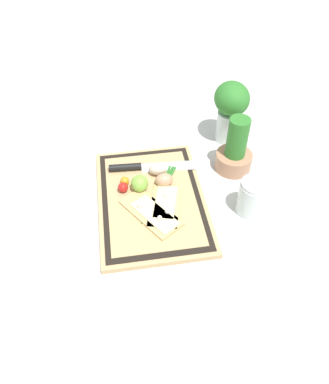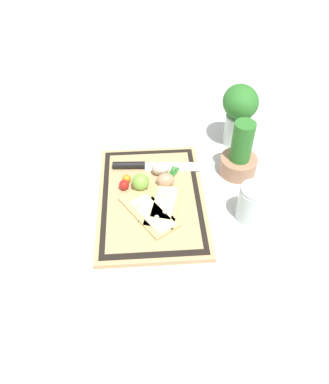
{
  "view_description": "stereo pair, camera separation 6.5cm",
  "coord_description": "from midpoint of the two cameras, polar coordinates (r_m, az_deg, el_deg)",
  "views": [
    {
      "loc": [
        0.74,
        -0.08,
        0.81
      ],
      "look_at": [
        0.0,
        0.04,
        0.04
      ],
      "focal_mm": 35.0,
      "sensor_mm": 36.0,
      "label": 1
    },
    {
      "loc": [
        0.74,
        -0.01,
        0.81
      ],
      "look_at": [
        0.0,
        0.04,
        0.04
      ],
      "focal_mm": 35.0,
      "sensor_mm": 36.0,
      "label": 2
    }
  ],
  "objects": [
    {
      "name": "cherry_tomato_red",
      "position": [
        1.1,
        -4.51,
        1.04
      ],
      "size": [
        0.03,
        0.03,
        0.03
      ],
      "primitive_type": "sphere",
      "color": "red",
      "rests_on": "cutting_board"
    },
    {
      "name": "egg_brown",
      "position": [
        1.1,
        1.84,
        1.8
      ],
      "size": [
        0.04,
        0.05,
        0.04
      ],
      "primitive_type": "ellipsoid",
      "color": "tan",
      "rests_on": "cutting_board"
    },
    {
      "name": "herb_pot",
      "position": [
        1.17,
        12.94,
        5.28
      ],
      "size": [
        0.11,
        0.11,
        0.18
      ],
      "color": "#AD7A5B",
      "rests_on": "ground_plane"
    },
    {
      "name": "pizza_slice_near",
      "position": [
        1.04,
        -0.55,
        -3.11
      ],
      "size": [
        0.2,
        0.17,
        0.02
      ],
      "color": "tan",
      "rests_on": "cutting_board"
    },
    {
      "name": "cherry_tomato_yellow",
      "position": [
        1.12,
        -4.15,
        1.96
      ],
      "size": [
        0.03,
        0.03,
        0.03
      ],
      "primitive_type": "sphere",
      "color": "orange",
      "rests_on": "cutting_board"
    },
    {
      "name": "scallion_bunch",
      "position": [
        1.09,
        1.06,
        -0.22
      ],
      "size": [
        0.23,
        0.13,
        0.01
      ],
      "color": "#2D7528",
      "rests_on": "cutting_board"
    },
    {
      "name": "ground_plane",
      "position": [
        1.1,
        -0.3,
        -1.46
      ],
      "size": [
        6.0,
        6.0,
        0.0
      ],
      "primitive_type": "plane",
      "color": "silver"
    },
    {
      "name": "knife",
      "position": [
        1.17,
        -1.92,
        4.0
      ],
      "size": [
        0.05,
        0.27,
        0.02
      ],
      "color": "silver",
      "rests_on": "cutting_board"
    },
    {
      "name": "egg_pink",
      "position": [
        1.14,
        1.03,
        3.56
      ],
      "size": [
        0.04,
        0.05,
        0.04
      ],
      "primitive_type": "ellipsoid",
      "color": "beige",
      "rests_on": "cutting_board"
    },
    {
      "name": "sauce_jar",
      "position": [
        1.06,
        14.9,
        -1.9
      ],
      "size": [
        0.08,
        0.08,
        0.11
      ],
      "color": "silver",
      "rests_on": "ground_plane"
    },
    {
      "name": "pizza_slice_far",
      "position": [
        1.05,
        1.7,
        -2.09
      ],
      "size": [
        0.18,
        0.12,
        0.02
      ],
      "color": "tan",
      "rests_on": "cutting_board"
    },
    {
      "name": "cutting_board",
      "position": [
        1.09,
        -0.31,
        -1.13
      ],
      "size": [
        0.45,
        0.31,
        0.02
      ],
      "color": "tan",
      "rests_on": "ground_plane"
    },
    {
      "name": "herb_glass",
      "position": [
        1.26,
        12.8,
        11.94
      ],
      "size": [
        0.13,
        0.11,
        0.21
      ],
      "color": "silver",
      "rests_on": "ground_plane"
    },
    {
      "name": "lime",
      "position": [
        1.09,
        -1.95,
        1.49
      ],
      "size": [
        0.05,
        0.05,
        0.05
      ],
      "primitive_type": "sphere",
      "color": "#7FB742",
      "rests_on": "cutting_board"
    }
  ]
}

